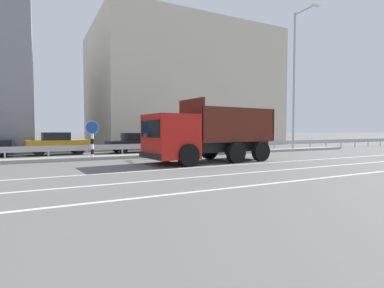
{
  "coord_description": "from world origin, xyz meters",
  "views": [
    {
      "loc": [
        -7.81,
        -14.65,
        1.67
      ],
      "look_at": [
        0.22,
        0.75,
        0.85
      ],
      "focal_mm": 28.0,
      "sensor_mm": 36.0,
      "label": 1
    }
  ],
  "objects_px": {
    "dump_truck": "(197,138)",
    "median_road_sign": "(92,139)",
    "street_lamp_1": "(295,76)",
    "parked_car_4": "(137,143)",
    "parked_car_3": "(58,144)"
  },
  "relations": [
    {
      "from": "dump_truck",
      "to": "median_road_sign",
      "type": "bearing_deg",
      "value": 43.5
    },
    {
      "from": "dump_truck",
      "to": "parked_car_3",
      "type": "xyz_separation_m",
      "value": [
        -5.97,
        8.55,
        -0.48
      ]
    },
    {
      "from": "dump_truck",
      "to": "street_lamp_1",
      "type": "distance_m",
      "value": 12.79
    },
    {
      "from": "street_lamp_1",
      "to": "median_road_sign",
      "type": "bearing_deg",
      "value": -179.95
    },
    {
      "from": "street_lamp_1",
      "to": "parked_car_4",
      "type": "relative_size",
      "value": 2.42
    },
    {
      "from": "median_road_sign",
      "to": "street_lamp_1",
      "type": "relative_size",
      "value": 0.2
    },
    {
      "from": "street_lamp_1",
      "to": "parked_car_3",
      "type": "bearing_deg",
      "value": 165.48
    },
    {
      "from": "median_road_sign",
      "to": "street_lamp_1",
      "type": "height_order",
      "value": "street_lamp_1"
    },
    {
      "from": "median_road_sign",
      "to": "parked_car_3",
      "type": "relative_size",
      "value": 0.54
    },
    {
      "from": "parked_car_3",
      "to": "street_lamp_1",
      "type": "bearing_deg",
      "value": 70.79
    },
    {
      "from": "median_road_sign",
      "to": "parked_car_4",
      "type": "xyz_separation_m",
      "value": [
        3.88,
        4.12,
        -0.42
      ]
    },
    {
      "from": "median_road_sign",
      "to": "parked_car_3",
      "type": "xyz_separation_m",
      "value": [
        -1.53,
        4.44,
        -0.39
      ]
    },
    {
      "from": "median_road_sign",
      "to": "street_lamp_1",
      "type": "bearing_deg",
      "value": 0.05
    },
    {
      "from": "street_lamp_1",
      "to": "parked_car_4",
      "type": "bearing_deg",
      "value": 160.67
    },
    {
      "from": "street_lamp_1",
      "to": "parked_car_3",
      "type": "xyz_separation_m",
      "value": [
        -17.11,
        4.43,
        -5.22
      ]
    }
  ]
}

